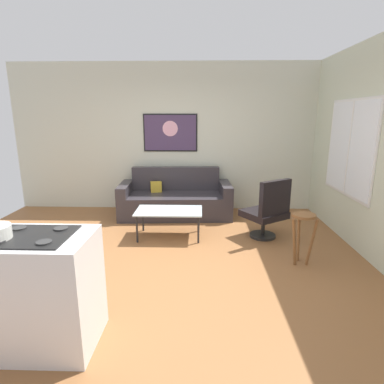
{
  "coord_description": "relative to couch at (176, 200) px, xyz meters",
  "views": [
    {
      "loc": [
        0.44,
        -3.7,
        1.83
      ],
      "look_at": [
        0.31,
        0.9,
        0.7
      ],
      "focal_mm": 29.26,
      "sensor_mm": 36.0,
      "label": 1
    }
  ],
  "objects": [
    {
      "name": "back_wall",
      "position": [
        0.03,
        0.5,
        1.11
      ],
      "size": [
        6.4,
        0.05,
        2.8
      ],
      "primitive_type": "cube",
      "color": "beige",
      "rests_on": "ground"
    },
    {
      "name": "kitchen_counter",
      "position": [
        -1.07,
        -3.43,
        0.18
      ],
      "size": [
        1.4,
        0.6,
        0.95
      ],
      "color": "silver",
      "rests_on": "ground"
    },
    {
      "name": "armchair",
      "position": [
        1.48,
        -1.12,
        0.16
      ],
      "size": [
        0.77,
        0.76,
        0.93
      ],
      "color": "black",
      "rests_on": "ground"
    },
    {
      "name": "ground",
      "position": [
        0.03,
        -1.93,
        -0.31
      ],
      "size": [
        6.4,
        6.4,
        0.04
      ],
      "primitive_type": "cube",
      "color": "brown"
    },
    {
      "name": "right_wall",
      "position": [
        2.66,
        -1.63,
        1.11
      ],
      "size": [
        0.05,
        6.4,
        2.8
      ],
      "primitive_type": "cube",
      "color": "beige",
      "rests_on": "ground"
    },
    {
      "name": "wall_painting",
      "position": [
        -0.12,
        0.46,
        1.22
      ],
      "size": [
        1.04,
        0.03,
        0.71
      ],
      "color": "black"
    },
    {
      "name": "couch",
      "position": [
        0.0,
        0.0,
        0.0
      ],
      "size": [
        2.07,
        0.96,
        0.87
      ],
      "color": "#312D32",
      "rests_on": "ground"
    },
    {
      "name": "bar_stool",
      "position": [
        1.73,
        -1.94,
        0.2
      ],
      "size": [
        0.33,
        0.33,
        0.66
      ],
      "color": "brown",
      "rests_on": "ground"
    },
    {
      "name": "window",
      "position": [
        2.62,
        -1.03,
        1.08
      ],
      "size": [
        0.03,
        1.43,
        1.38
      ],
      "color": "silver"
    },
    {
      "name": "coffee_table",
      "position": [
        -0.01,
        -1.09,
        0.11
      ],
      "size": [
        1.0,
        0.57,
        0.43
      ],
      "color": "silver",
      "rests_on": "ground"
    }
  ]
}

